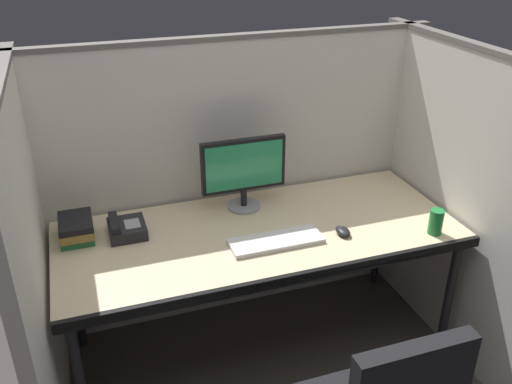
{
  "coord_description": "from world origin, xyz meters",
  "views": [
    {
      "loc": [
        -0.75,
        -1.84,
        2.09
      ],
      "look_at": [
        0.0,
        0.35,
        0.92
      ],
      "focal_mm": 38.76,
      "sensor_mm": 36.0,
      "label": 1
    }
  ],
  "objects_px": {
    "desk": "(260,240)",
    "keyboard_main": "(276,241)",
    "soda_can": "(436,222)",
    "computer_mouse": "(343,231)",
    "book_stack": "(76,229)",
    "desk_phone": "(126,228)",
    "monitor_center": "(244,169)"
  },
  "relations": [
    {
      "from": "monitor_center",
      "to": "soda_can",
      "type": "xyz_separation_m",
      "value": [
        0.77,
        -0.53,
        -0.15
      ]
    },
    {
      "from": "book_stack",
      "to": "desk_phone",
      "type": "distance_m",
      "value": 0.22
    },
    {
      "from": "desk",
      "to": "keyboard_main",
      "type": "relative_size",
      "value": 4.42
    },
    {
      "from": "soda_can",
      "to": "desk",
      "type": "bearing_deg",
      "value": 160.15
    },
    {
      "from": "desk",
      "to": "monitor_center",
      "type": "height_order",
      "value": "monitor_center"
    },
    {
      "from": "desk",
      "to": "desk_phone",
      "type": "relative_size",
      "value": 10.0
    },
    {
      "from": "keyboard_main",
      "to": "computer_mouse",
      "type": "bearing_deg",
      "value": -5.27
    },
    {
      "from": "desk",
      "to": "computer_mouse",
      "type": "relative_size",
      "value": 19.79
    },
    {
      "from": "monitor_center",
      "to": "desk_phone",
      "type": "height_order",
      "value": "monitor_center"
    },
    {
      "from": "desk",
      "to": "book_stack",
      "type": "bearing_deg",
      "value": 165.42
    },
    {
      "from": "monitor_center",
      "to": "keyboard_main",
      "type": "height_order",
      "value": "monitor_center"
    },
    {
      "from": "computer_mouse",
      "to": "soda_can",
      "type": "height_order",
      "value": "soda_can"
    },
    {
      "from": "desk",
      "to": "computer_mouse",
      "type": "distance_m",
      "value": 0.39
    },
    {
      "from": "keyboard_main",
      "to": "soda_can",
      "type": "height_order",
      "value": "soda_can"
    },
    {
      "from": "desk",
      "to": "computer_mouse",
      "type": "height_order",
      "value": "computer_mouse"
    },
    {
      "from": "desk",
      "to": "book_stack",
      "type": "distance_m",
      "value": 0.86
    },
    {
      "from": "soda_can",
      "to": "book_stack",
      "type": "xyz_separation_m",
      "value": [
        -1.6,
        0.49,
        -0.01
      ]
    },
    {
      "from": "computer_mouse",
      "to": "desk_phone",
      "type": "height_order",
      "value": "desk_phone"
    },
    {
      "from": "desk",
      "to": "desk_phone",
      "type": "distance_m",
      "value": 0.64
    },
    {
      "from": "book_stack",
      "to": "desk_phone",
      "type": "xyz_separation_m",
      "value": [
        0.22,
        -0.04,
        -0.02
      ]
    },
    {
      "from": "book_stack",
      "to": "soda_can",
      "type": "bearing_deg",
      "value": -17.17
    },
    {
      "from": "keyboard_main",
      "to": "book_stack",
      "type": "relative_size",
      "value": 1.9
    },
    {
      "from": "desk",
      "to": "soda_can",
      "type": "bearing_deg",
      "value": -19.85
    },
    {
      "from": "desk_phone",
      "to": "desk",
      "type": "bearing_deg",
      "value": -16.38
    },
    {
      "from": "keyboard_main",
      "to": "desk",
      "type": "bearing_deg",
      "value": 105.84
    },
    {
      "from": "desk",
      "to": "soda_can",
      "type": "xyz_separation_m",
      "value": [
        0.77,
        -0.28,
        0.11
      ]
    },
    {
      "from": "computer_mouse",
      "to": "soda_can",
      "type": "bearing_deg",
      "value": -17.06
    },
    {
      "from": "desk",
      "to": "keyboard_main",
      "type": "xyz_separation_m",
      "value": [
        0.03,
        -0.12,
        0.06
      ]
    },
    {
      "from": "keyboard_main",
      "to": "computer_mouse",
      "type": "distance_m",
      "value": 0.33
    },
    {
      "from": "book_stack",
      "to": "keyboard_main",
      "type": "bearing_deg",
      "value": -21.4
    },
    {
      "from": "desk",
      "to": "monitor_center",
      "type": "relative_size",
      "value": 4.42
    },
    {
      "from": "keyboard_main",
      "to": "soda_can",
      "type": "distance_m",
      "value": 0.76
    }
  ]
}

